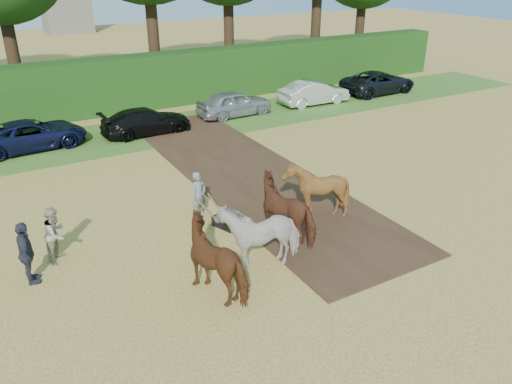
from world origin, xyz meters
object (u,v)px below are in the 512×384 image
(spectator_far, at_px, (26,254))
(plough_team, at_px, (273,219))
(parked_cars, at_px, (168,115))
(spectator_near, at_px, (56,234))

(spectator_far, xyz_separation_m, plough_team, (6.53, -1.69, 0.07))
(plough_team, bearing_deg, spectator_far, 165.48)
(plough_team, relative_size, parked_cars, 0.18)
(spectator_far, height_order, plough_team, plough_team)
(spectator_near, relative_size, parked_cars, 0.05)
(spectator_near, bearing_deg, spectator_far, 171.28)
(spectator_near, bearing_deg, parked_cars, 2.37)
(spectator_near, distance_m, spectator_far, 1.20)
(plough_team, bearing_deg, spectator_near, 156.05)
(spectator_far, bearing_deg, spectator_near, -41.30)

